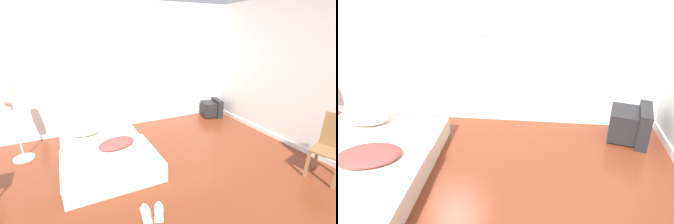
% 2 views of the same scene
% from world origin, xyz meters
% --- Properties ---
extents(ground_plane, '(20.00, 20.00, 0.00)m').
position_xyz_m(ground_plane, '(0.00, 0.00, 0.00)').
color(ground_plane, maroon).
extents(wall_back, '(7.75, 0.08, 2.60)m').
position_xyz_m(wall_back, '(0.00, 2.56, 1.29)').
color(wall_back, silver).
rests_on(wall_back, ground_plane).
extents(wall_right, '(0.08, 7.46, 2.60)m').
position_xyz_m(wall_right, '(2.70, 0.00, 1.29)').
color(wall_right, silver).
rests_on(wall_right, ground_plane).
extents(mattress_bed, '(1.37, 1.86, 0.36)m').
position_xyz_m(mattress_bed, '(-0.51, 1.17, 0.13)').
color(mattress_bed, beige).
rests_on(mattress_bed, ground_plane).
extents(crt_tv, '(0.53, 0.53, 0.42)m').
position_xyz_m(crt_tv, '(2.29, 2.18, 0.20)').
color(crt_tv, black).
rests_on(crt_tv, ground_plane).
extents(wooden_chair, '(0.48, 0.48, 0.93)m').
position_xyz_m(wooden_chair, '(2.32, -0.59, 0.53)').
color(wooden_chair, olive).
rests_on(wooden_chair, ground_plane).
extents(sneaker_pair, '(0.32, 0.31, 0.10)m').
position_xyz_m(sneaker_pair, '(-0.26, -0.22, 0.05)').
color(sneaker_pair, silver).
rests_on(sneaker_pair, ground_plane).
extents(standing_fan, '(0.32, 0.39, 1.31)m').
position_xyz_m(standing_fan, '(-1.74, 1.82, 0.93)').
color(standing_fan, silver).
rests_on(standing_fan, ground_plane).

